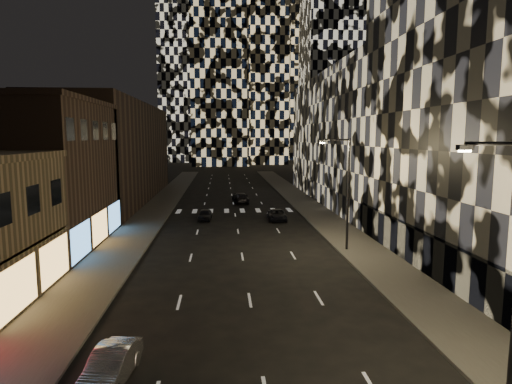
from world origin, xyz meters
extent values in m
cube|color=#47443F|center=(-10.00, 50.00, 0.07)|extent=(4.00, 120.00, 0.15)
cube|color=#47443F|center=(10.00, 50.00, 0.07)|extent=(4.00, 120.00, 0.15)
cube|color=#4C4C47|center=(-7.90, 50.00, 0.07)|extent=(0.20, 120.00, 0.15)
cube|color=#4C4C47|center=(7.90, 50.00, 0.07)|extent=(0.20, 120.00, 0.15)
cube|color=#453227|center=(-17.00, 33.50, 6.00)|extent=(10.00, 15.00, 12.00)
cube|color=#453227|center=(-17.00, 60.00, 7.00)|extent=(10.00, 40.00, 14.00)
cube|color=#383838|center=(12.30, 24.50, 1.50)|extent=(0.60, 25.00, 3.00)
cube|color=#232326|center=(20.00, 57.00, 9.00)|extent=(16.00, 40.00, 18.00)
cube|color=black|center=(35.00, 135.00, 50.00)|extent=(20.00, 20.00, 100.00)
cube|color=black|center=(-12.00, 165.00, 60.00)|extent=(24.00, 24.00, 120.00)
cube|color=black|center=(-2.00, 140.00, 47.50)|extent=(18.00, 18.00, 95.00)
cylinder|color=black|center=(7.50, 10.00, 9.05)|extent=(2.20, 0.14, 0.14)
cube|color=black|center=(6.40, 10.00, 8.93)|extent=(0.50, 0.25, 0.18)
cube|color=#FFEAB2|center=(6.40, 10.00, 8.81)|extent=(0.35, 0.18, 0.06)
cylinder|color=black|center=(8.60, 30.00, 4.65)|extent=(0.20, 0.20, 9.00)
cylinder|color=black|center=(7.50, 30.00, 9.05)|extent=(2.20, 0.14, 0.14)
cube|color=black|center=(6.40, 30.00, 8.93)|extent=(0.50, 0.25, 0.18)
cube|color=#FFEAB2|center=(6.40, 30.00, 8.81)|extent=(0.35, 0.18, 0.06)
imported|color=#A5A4AA|center=(-5.80, 12.16, 0.64)|extent=(1.80, 4.02, 1.28)
imported|color=black|center=(-3.50, 44.11, 0.61)|extent=(1.66, 3.67, 1.22)
imported|color=black|center=(1.03, 56.44, 0.72)|extent=(2.37, 5.08, 1.44)
imported|color=black|center=(4.60, 43.34, 0.59)|extent=(2.18, 4.37, 1.19)
camera|label=1|loc=(-1.50, -3.41, 9.27)|focal=30.00mm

